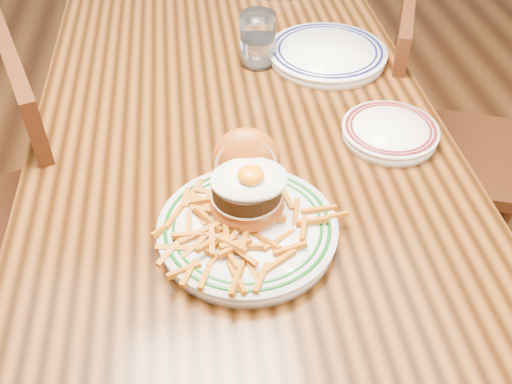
{
  "coord_description": "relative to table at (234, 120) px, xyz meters",
  "views": [
    {
      "loc": [
        -0.09,
        -1.1,
        1.45
      ],
      "look_at": [
        -0.0,
        -0.45,
        0.84
      ],
      "focal_mm": 40.0,
      "sensor_mm": 36.0,
      "label": 1
    }
  ],
  "objects": [
    {
      "name": "main_plate",
      "position": [
        -0.02,
        -0.44,
        0.13
      ],
      "size": [
        0.3,
        0.31,
        0.14
      ],
      "rotation": [
        0.0,
        0.0,
        -0.1
      ],
      "color": "white",
      "rests_on": "table"
    },
    {
      "name": "side_plate",
      "position": [
        0.3,
        -0.22,
        0.11
      ],
      "size": [
        0.19,
        0.19,
        0.03
      ],
      "rotation": [
        0.0,
        0.0,
        0.28
      ],
      "color": "white",
      "rests_on": "table"
    },
    {
      "name": "table",
      "position": [
        0.0,
        0.0,
        0.0
      ],
      "size": [
        0.85,
        1.6,
        0.75
      ],
      "color": "black",
      "rests_on": "floor"
    },
    {
      "name": "water_glass",
      "position": [
        0.07,
        0.1,
        0.14
      ],
      "size": [
        0.08,
        0.08,
        0.12
      ],
      "color": "white",
      "rests_on": "table"
    },
    {
      "name": "rear_plate",
      "position": [
        0.24,
        0.1,
        0.11
      ],
      "size": [
        0.29,
        0.29,
        0.03
      ],
      "rotation": [
        0.0,
        0.0,
        0.35
      ],
      "color": "white",
      "rests_on": "table"
    },
    {
      "name": "floor",
      "position": [
        0.0,
        0.0,
        -0.66
      ],
      "size": [
        6.0,
        6.0,
        0.0
      ],
      "primitive_type": "plane",
      "color": "black",
      "rests_on": "ground"
    },
    {
      "name": "chair_left",
      "position": [
        -0.56,
        -0.07,
        -0.18
      ],
      "size": [
        0.53,
        0.53,
        0.89
      ],
      "rotation": [
        0.0,
        0.0,
        0.34
      ],
      "color": "#431E0D",
      "rests_on": "floor"
    },
    {
      "name": "chair_right",
      "position": [
        0.56,
        0.14,
        -0.21
      ],
      "size": [
        0.51,
        0.51,
        0.85
      ],
      "rotation": [
        0.0,
        0.0,
        2.77
      ],
      "color": "#431E0D",
      "rests_on": "floor"
    }
  ]
}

